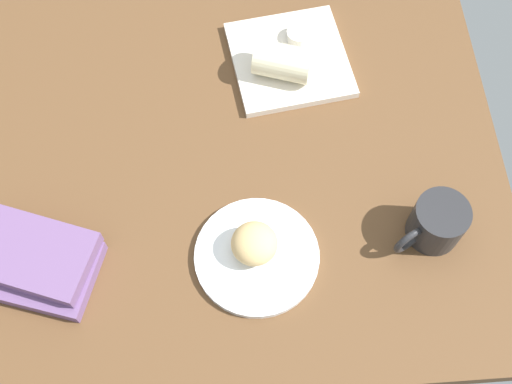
{
  "coord_description": "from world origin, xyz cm",
  "views": [
    {
      "loc": [
        3.78,
        -60.59,
        112.24
      ],
      "look_at": [
        7.37,
        -9.9,
        7.0
      ],
      "focal_mm": 45.34,
      "sensor_mm": 36.0,
      "label": 1
    }
  ],
  "objects": [
    {
      "name": "book_stack",
      "position": [
        -31.94,
        -20.21,
        6.95
      ],
      "size": [
        25.23,
        21.63,
        5.89
      ],
      "color": "#6B4C7A",
      "rests_on": "dining_table"
    },
    {
      "name": "round_plate",
      "position": [
        6.7,
        -21.38,
        4.7
      ],
      "size": [
        22.1,
        22.1,
        1.4
      ],
      "primitive_type": "cylinder",
      "color": "white",
      "rests_on": "dining_table"
    },
    {
      "name": "dining_table",
      "position": [
        0.0,
        0.0,
        2.0
      ],
      "size": [
        110.0,
        90.0,
        4.0
      ],
      "primitive_type": "cube",
      "color": "brown",
      "rests_on": "ground"
    },
    {
      "name": "scone_pastry",
      "position": [
        6.35,
        -20.34,
        8.31
      ],
      "size": [
        9.88,
        9.82,
        5.81
      ],
      "primitive_type": "ellipsoid",
      "rotation": [
        0.0,
        0.0,
        3.39
      ],
      "color": "#D9B374",
      "rests_on": "round_plate"
    },
    {
      "name": "square_plate",
      "position": [
        16.44,
        20.81,
        4.8
      ],
      "size": [
        26.1,
        26.1,
        1.6
      ],
      "primitive_type": "cube",
      "rotation": [
        0.0,
        0.0,
        0.15
      ],
      "color": "silver",
      "rests_on": "dining_table"
    },
    {
      "name": "coffee_mug",
      "position": [
        38.27,
        -18.8,
        8.54
      ],
      "size": [
        13.43,
        9.86,
        8.86
      ],
      "color": "#262628",
      "rests_on": "dining_table"
    },
    {
      "name": "breakfast_wrap",
      "position": [
        14.59,
        17.11,
        9.08
      ],
      "size": [
        12.84,
        10.19,
        6.97
      ],
      "primitive_type": "cylinder",
      "rotation": [
        1.57,
        0.0,
        4.39
      ],
      "color": "beige",
      "rests_on": "square_plate"
    },
    {
      "name": "sauce_cup",
      "position": [
        18.75,
        25.44,
        6.79
      ],
      "size": [
        5.17,
        5.17,
        2.2
      ],
      "color": "silver",
      "rests_on": "square_plate"
    }
  ]
}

